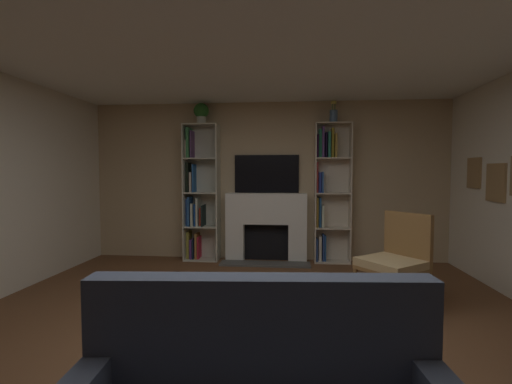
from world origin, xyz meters
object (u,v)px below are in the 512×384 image
Objects in this scene: vase_with_flowers at (334,114)px; potted_plant at (201,112)px; tv at (267,174)px; bookshelf_left at (198,197)px; fireplace at (266,225)px; armchair at (397,258)px; bookshelf_right at (329,189)px.

potted_plant is at bearing -179.98° from vase_with_flowers.
tv is 0.47× the size of bookshelf_left.
fireplace is 4.12× the size of potted_plant.
vase_with_flowers is 0.34× the size of armchair.
armchair is (1.51, -1.86, -0.06)m from fireplace.
bookshelf_right is 6.50× the size of potted_plant.
potted_plant reaches higher than bookshelf_right.
bookshelf_left is 1.00× the size of bookshelf_right.
potted_plant reaches higher than fireplace.
potted_plant is 2.09m from vase_with_flowers.
bookshelf_left is 2.52m from vase_with_flowers.
vase_with_flowers is (2.09, 0.00, -0.06)m from potted_plant.
armchair is (2.62, -1.87, -0.49)m from bookshelf_left.
armchair is at bearing -51.02° from fireplace.
potted_plant is at bearing -178.49° from bookshelf_right.
bookshelf_right is at bearing -3.87° from tv.
fireplace is 4.07× the size of vase_with_flowers.
fireplace is at bearing 128.98° from armchair.
tv is at bearing 176.13° from bookshelf_right.
tv is at bearing 90.00° from fireplace.
bookshelf_right is at bearing 0.69° from bookshelf_left.
bookshelf_right reaches higher than tv.
vase_with_flowers reaches higher than tv.
vase_with_flowers reaches higher than armchair.
bookshelf_left is 1.37m from potted_plant.
bookshelf_left is (-1.11, 0.01, 0.43)m from fireplace.
bookshelf_right is at bearing 105.44° from armchair.
armchair is at bearing -52.45° from tv.
bookshelf_left is (-1.11, -0.09, -0.38)m from tv.
bookshelf_left is 6.41× the size of vase_with_flowers.
armchair is (0.52, -1.89, -0.63)m from bookshelf_right.
fireplace is at bearing -0.33° from bookshelf_left.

